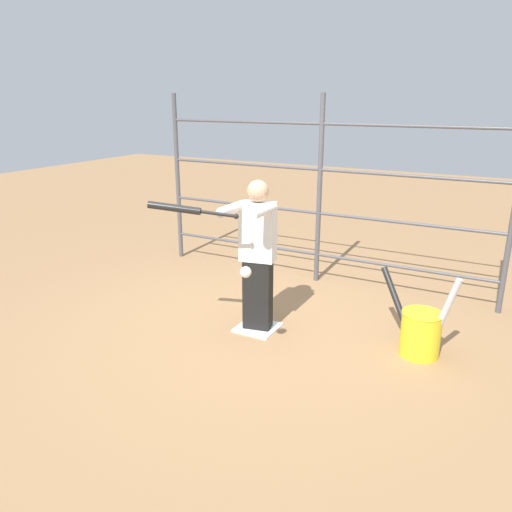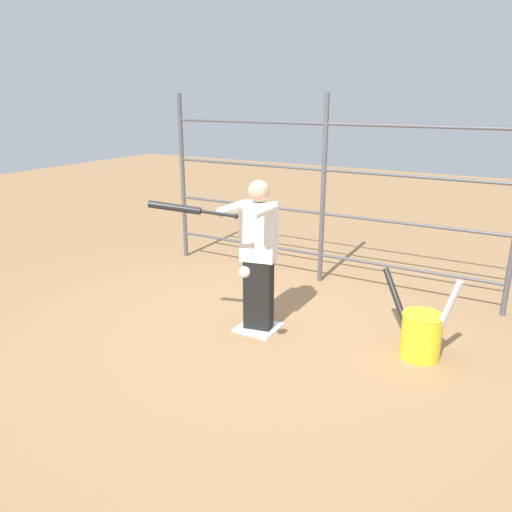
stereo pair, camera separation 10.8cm
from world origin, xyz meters
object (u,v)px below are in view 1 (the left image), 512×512
batter (257,252)px  softball_in_flight (246,272)px  baseball_bat_swinging (182,209)px  bat_bucket (420,331)px

batter → softball_in_flight: size_ratio=15.85×
batter → baseball_bat_swinging: bearing=52.3°
baseball_bat_swinging → batter: bearing=-127.7°
batter → bat_bucket: bearing=-170.9°
baseball_bat_swinging → bat_bucket: 2.42m
softball_in_flight → bat_bucket: softball_in_flight is taller
bat_bucket → batter: bearing=9.1°
bat_bucket → softball_in_flight: bearing=36.2°
baseball_bat_swinging → bat_bucket: baseball_bat_swinging is taller
batter → baseball_bat_swinging: 0.88m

